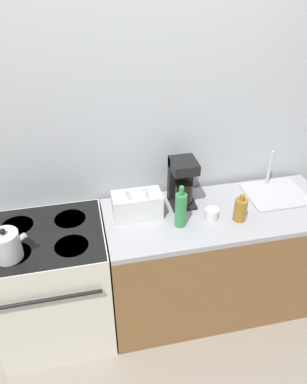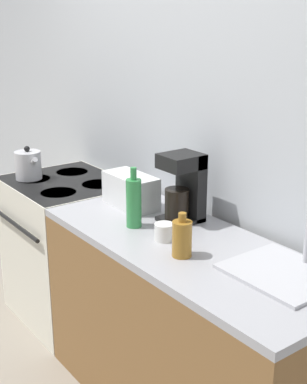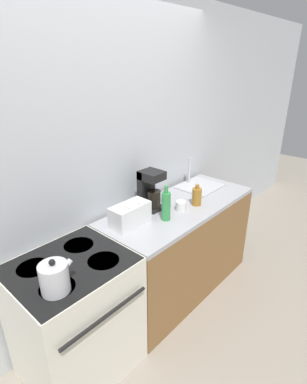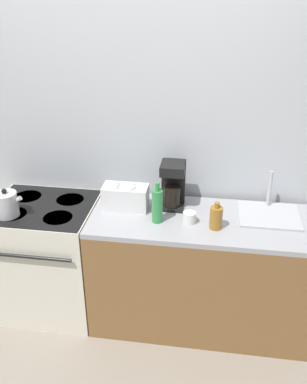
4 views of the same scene
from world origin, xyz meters
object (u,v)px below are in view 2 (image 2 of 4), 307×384
(toaster, at_px, (131,191))
(bottle_green, at_px, (134,202))
(stove, at_px, (69,247))
(bottle_amber, at_px, (182,238))
(coffee_maker, at_px, (184,186))
(cup_white, at_px, (164,232))
(kettle, at_px, (28,165))

(toaster, height_order, bottle_green, bottle_green)
(stove, distance_m, bottle_amber, 1.35)
(coffee_maker, distance_m, bottle_green, 0.26)
(stove, bearing_deg, bottle_amber, -5.05)
(bottle_amber, distance_m, cup_white, 0.18)
(kettle, xyz_separation_m, coffee_maker, (1.11, 0.31, 0.09))
(toaster, distance_m, cup_white, 0.48)
(coffee_maker, distance_m, cup_white, 0.30)
(stove, xyz_separation_m, cup_white, (1.07, -0.07, 0.48))
(bottle_amber, bearing_deg, bottle_green, 175.91)
(coffee_maker, relative_size, cup_white, 3.85)
(stove, xyz_separation_m, kettle, (-0.18, -0.15, 0.53))
(kettle, xyz_separation_m, toaster, (0.79, 0.22, -0.00))
(stove, bearing_deg, coffee_maker, 9.79)
(coffee_maker, bearing_deg, cup_white, -58.60)
(bottle_amber, xyz_separation_m, bottle_green, (-0.39, 0.03, 0.04))
(coffee_maker, relative_size, bottle_amber, 1.76)
(kettle, height_order, toaster, kettle)
(toaster, relative_size, coffee_maker, 0.94)
(kettle, distance_m, bottle_green, 1.04)
(kettle, bearing_deg, toaster, 15.85)
(stove, height_order, cup_white, cup_white)
(bottle_amber, bearing_deg, cup_white, 166.40)
(coffee_maker, bearing_deg, bottle_amber, -40.67)
(cup_white, bearing_deg, toaster, 163.47)
(kettle, relative_size, toaster, 0.65)
(coffee_maker, xyz_separation_m, bottle_amber, (0.31, -0.27, -0.09))
(toaster, bearing_deg, bottle_green, -31.68)
(stove, height_order, coffee_maker, coffee_maker)
(bottle_amber, height_order, bottle_green, bottle_green)
(toaster, bearing_deg, bottle_amber, -15.73)
(bottle_amber, bearing_deg, coffee_maker, 139.33)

